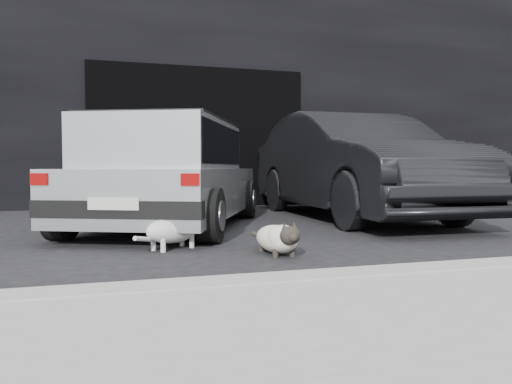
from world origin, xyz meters
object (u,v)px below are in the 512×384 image
object	(u,v)px
silver_hatchback	(169,169)
cat_siamese	(279,238)
cat_white	(176,228)
second_car	(354,165)

from	to	relation	value
silver_hatchback	cat_siamese	xyz separation A→B (m)	(0.64, -2.16, -0.57)
cat_siamese	cat_white	world-z (taller)	cat_white
silver_hatchback	second_car	distance (m)	2.74
silver_hatchback	cat_siamese	size ratio (longest dim) A/B	4.35
second_car	silver_hatchback	bearing A→B (deg)	-170.05
silver_hatchback	cat_white	xyz separation A→B (m)	(-0.13, -1.59, -0.53)
second_car	cat_siamese	size ratio (longest dim) A/B	5.23
cat_siamese	second_car	bearing A→B (deg)	-130.15
silver_hatchback	cat_white	size ratio (longest dim) A/B	5.48
cat_siamese	cat_white	size ratio (longest dim) A/B	1.26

